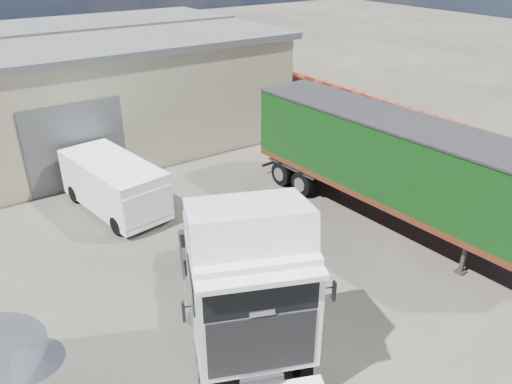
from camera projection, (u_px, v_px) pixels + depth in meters
ground at (257, 295)px, 14.59m from camera, size 120.00×120.00×0.00m
brick_boundary_wall at (382, 125)px, 24.23m from camera, size 0.35×26.00×2.50m
tractor_unit at (243, 284)px, 11.93m from camera, size 4.95×7.16×4.58m
box_trailer at (389, 159)px, 17.62m from camera, size 3.36×11.83×3.88m
panel_van at (117, 187)px, 18.65m from camera, size 2.71×5.12×1.99m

